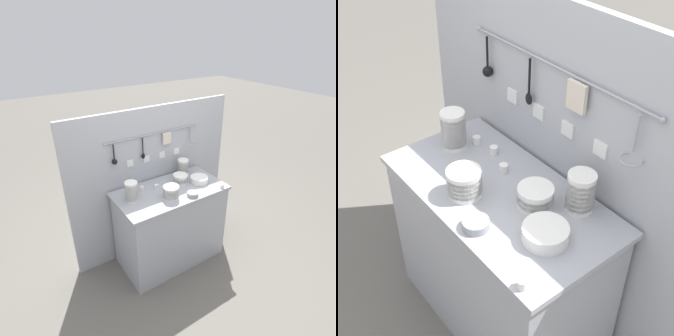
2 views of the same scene
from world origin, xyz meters
TOP-DOWN VIEW (x-y plane):
  - ground_plane at (0.00, 0.00)m, footprint 20.00×20.00m
  - counter at (0.00, 0.00)m, footprint 1.18×0.61m
  - back_wall at (-0.00, 0.34)m, footprint 1.98×0.11m
  - bowl_stack_back_corner at (0.31, 0.20)m, footprint 0.12×0.12m
  - bowl_stack_nested_right at (0.18, 0.07)m, footprint 0.16×0.16m
  - bowl_stack_tall_left at (-0.08, -0.13)m, footprint 0.16×0.16m
  - bowl_stack_wide_centre at (-0.43, 0.04)m, footprint 0.13×0.13m
  - plate_stack at (0.36, -0.04)m, footprint 0.19×0.19m
  - steel_mixing_bowl at (0.13, -0.22)m, footprint 0.12×0.12m
  - cup_edge_far at (-0.25, 0.16)m, footprint 0.04×0.04m
  - cup_by_caddy at (-0.38, 0.15)m, footprint 0.04×0.04m
  - cup_centre at (0.49, -0.27)m, footprint 0.04×0.04m
  - cup_edge_near at (-0.10, 0.11)m, footprint 0.04×0.04m

SIDE VIEW (x-z plane):
  - ground_plane at x=0.00m, z-range 0.00..0.00m
  - counter at x=0.00m, z-range 0.00..0.92m
  - back_wall at x=0.00m, z-range 0.00..1.74m
  - steel_mixing_bowl at x=0.13m, z-range 0.92..0.96m
  - cup_edge_far at x=-0.25m, z-range 0.92..0.97m
  - cup_by_caddy at x=-0.38m, z-range 0.92..0.97m
  - cup_centre at x=0.49m, z-range 0.92..0.97m
  - cup_edge_near at x=-0.10m, z-range 0.92..0.97m
  - plate_stack at x=0.36m, z-range 0.92..0.99m
  - bowl_stack_nested_right at x=0.18m, z-range 0.92..1.02m
  - bowl_stack_tall_left at x=-0.08m, z-range 0.92..1.06m
  - bowl_stack_back_corner at x=0.31m, z-range 0.92..1.11m
  - bowl_stack_wide_centre at x=-0.43m, z-range 0.92..1.13m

